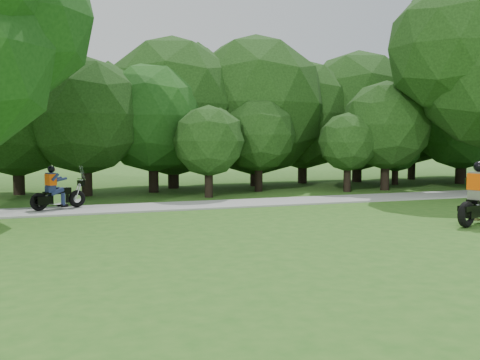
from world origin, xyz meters
TOP-DOWN VIEW (x-y plane):
  - ground at (0.00, 0.00)m, footprint 100.00×100.00m
  - walkway at (0.00, 8.00)m, footprint 60.00×2.20m
  - tree_line at (1.85, 14.71)m, footprint 39.43×11.71m
  - touring_motorcycle at (-7.60, 8.24)m, footprint 1.87×1.17m

SIDE VIEW (x-z plane):
  - ground at x=0.00m, z-range 0.00..0.00m
  - walkway at x=0.00m, z-range 0.00..0.06m
  - touring_motorcycle at x=-7.60m, z-range -0.15..1.36m
  - tree_line at x=1.85m, z-range -0.16..7.61m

